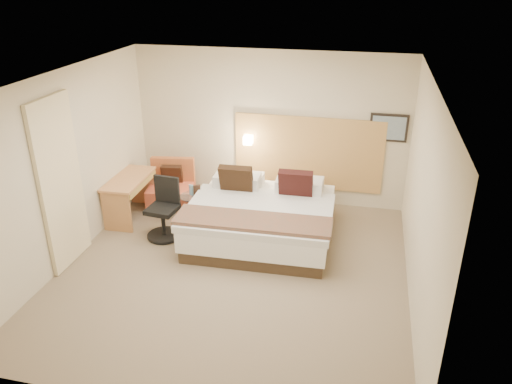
% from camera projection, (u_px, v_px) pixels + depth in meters
% --- Properties ---
extents(floor, '(4.80, 5.00, 0.02)m').
position_uv_depth(floor, '(233.00, 271.00, 7.09)').
color(floor, '#786650').
rests_on(floor, ground).
extents(ceiling, '(4.80, 5.00, 0.02)m').
position_uv_depth(ceiling, '(229.00, 79.00, 5.96)').
color(ceiling, white).
rests_on(ceiling, floor).
extents(wall_back, '(4.80, 0.02, 2.70)m').
position_uv_depth(wall_back, '(269.00, 128.00, 8.75)').
color(wall_back, beige).
rests_on(wall_back, floor).
extents(wall_front, '(4.80, 0.02, 2.70)m').
position_uv_depth(wall_front, '(153.00, 297.00, 4.29)').
color(wall_front, beige).
rests_on(wall_front, floor).
extents(wall_left, '(0.02, 5.00, 2.70)m').
position_uv_depth(wall_left, '(66.00, 168.00, 7.01)').
color(wall_left, beige).
rests_on(wall_left, floor).
extents(wall_right, '(0.02, 5.00, 2.70)m').
position_uv_depth(wall_right, '(423.00, 201.00, 6.03)').
color(wall_right, beige).
rests_on(wall_right, floor).
extents(headboard_panel, '(2.60, 0.04, 1.30)m').
position_uv_depth(headboard_panel, '(308.00, 153.00, 8.74)').
color(headboard_panel, '#BB8848').
rests_on(headboard_panel, wall_back).
extents(art_frame, '(0.62, 0.03, 0.47)m').
position_uv_depth(art_frame, '(389.00, 128.00, 8.25)').
color(art_frame, black).
rests_on(art_frame, wall_back).
extents(art_canvas, '(0.54, 0.01, 0.39)m').
position_uv_depth(art_canvas, '(389.00, 128.00, 8.23)').
color(art_canvas, gray).
rests_on(art_canvas, wall_back).
extents(lamp_arm, '(0.02, 0.12, 0.02)m').
position_uv_depth(lamp_arm, '(249.00, 139.00, 8.82)').
color(lamp_arm, white).
rests_on(lamp_arm, wall_back).
extents(lamp_shade, '(0.15, 0.15, 0.15)m').
position_uv_depth(lamp_shade, '(248.00, 140.00, 8.77)').
color(lamp_shade, '#FFEDC6').
rests_on(lamp_shade, wall_back).
extents(curtain, '(0.06, 0.90, 2.42)m').
position_uv_depth(curtain, '(61.00, 184.00, 6.83)').
color(curtain, beige).
rests_on(curtain, wall_left).
extents(bottle_a, '(0.07, 0.07, 0.18)m').
position_uv_depth(bottle_a, '(191.00, 190.00, 8.20)').
color(bottle_a, '#8FABDD').
rests_on(bottle_a, side_table).
extents(bottle_b, '(0.07, 0.07, 0.18)m').
position_uv_depth(bottle_b, '(192.00, 190.00, 8.19)').
color(bottle_b, '#9CD7F1').
rests_on(bottle_b, side_table).
extents(menu_folder, '(0.12, 0.08, 0.20)m').
position_uv_depth(menu_folder, '(197.00, 191.00, 8.14)').
color(menu_folder, '#362116').
rests_on(menu_folder, side_table).
extents(bed, '(2.26, 2.20, 1.07)m').
position_uv_depth(bed, '(262.00, 216.00, 7.84)').
color(bed, '#3C2C1E').
rests_on(bed, floor).
extents(lounge_chair, '(0.88, 0.80, 0.82)m').
position_uv_depth(lounge_chair, '(171.00, 188.00, 8.90)').
color(lounge_chair, '#A98E4F').
rests_on(lounge_chair, floor).
extents(side_table, '(0.56, 0.56, 0.49)m').
position_uv_depth(side_table, '(194.00, 208.00, 8.29)').
color(side_table, white).
rests_on(side_table, floor).
extents(desk, '(0.57, 1.17, 0.72)m').
position_uv_depth(desk, '(131.00, 186.00, 8.37)').
color(desk, tan).
rests_on(desk, floor).
extents(desk_chair, '(0.60, 0.60, 0.96)m').
position_uv_depth(desk_chair, '(164.00, 213.00, 7.83)').
color(desk_chair, black).
rests_on(desk_chair, floor).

